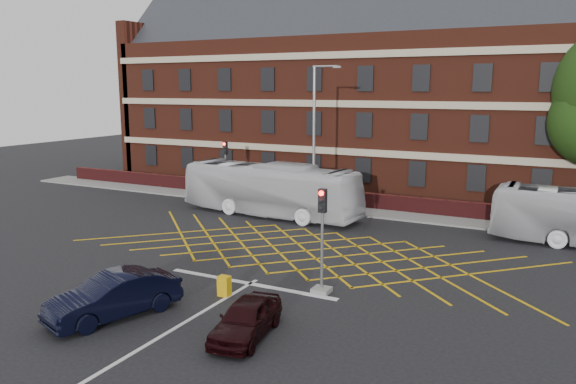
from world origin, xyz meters
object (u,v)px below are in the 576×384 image
at_px(bus_left, 270,189).
at_px(traffic_light_near, 322,251).
at_px(direction_signs, 211,177).
at_px(utility_cabinet, 224,286).
at_px(car_maroon, 246,318).
at_px(street_lamp, 315,166).
at_px(traffic_light_far, 226,176).
at_px(car_navy, 114,296).

relative_size(bus_left, traffic_light_near, 2.87).
bearing_deg(direction_signs, utility_cabinet, -53.71).
xyz_separation_m(car_maroon, direction_signs, (-15.46, 20.12, 0.74)).
xyz_separation_m(car_maroon, utility_cabinet, (-2.72, 2.77, -0.23)).
height_order(traffic_light_near, street_lamp, street_lamp).
distance_m(bus_left, direction_signs, 8.42).
distance_m(street_lamp, direction_signs, 10.82).
relative_size(traffic_light_far, utility_cabinet, 5.24).
bearing_deg(car_navy, bus_left, 118.59).
height_order(traffic_light_near, direction_signs, traffic_light_near).
distance_m(car_navy, street_lamp, 17.93).
distance_m(bus_left, traffic_light_near, 14.20).
distance_m(car_maroon, utility_cabinet, 3.89).
distance_m(car_navy, car_maroon, 5.16).
relative_size(car_navy, utility_cabinet, 5.89).
height_order(bus_left, car_navy, bus_left).
bearing_deg(direction_signs, street_lamp, -17.26).
xyz_separation_m(street_lamp, direction_signs, (-10.16, 3.16, -1.94)).
xyz_separation_m(bus_left, utility_cabinet, (5.33, -13.37, -1.30)).
distance_m(traffic_light_near, street_lamp, 13.54).
bearing_deg(car_maroon, bus_left, 107.98).
bearing_deg(street_lamp, traffic_light_far, 163.96).
height_order(traffic_light_far, street_lamp, street_lamp).
xyz_separation_m(bus_left, car_navy, (2.96, -16.93, -0.91)).
bearing_deg(traffic_light_far, utility_cabinet, -56.74).
relative_size(street_lamp, utility_cabinet, 11.64).
relative_size(bus_left, utility_cabinet, 15.02).
height_order(bus_left, traffic_light_far, traffic_light_far).
xyz_separation_m(street_lamp, utility_cabinet, (2.58, -14.19, -2.91)).
relative_size(bus_left, direction_signs, 5.57).
distance_m(traffic_light_near, traffic_light_far, 20.26).
bearing_deg(traffic_light_near, car_maroon, -96.74).
distance_m(bus_left, traffic_light_far, 6.40).
height_order(car_navy, utility_cabinet, car_navy).
relative_size(car_maroon, traffic_light_far, 0.87).
bearing_deg(car_maroon, traffic_light_near, 74.73).
bearing_deg(traffic_light_near, traffic_light_far, 134.38).
height_order(traffic_light_near, traffic_light_far, same).
height_order(car_maroon, direction_signs, direction_signs).
bearing_deg(bus_left, car_navy, -164.81).
relative_size(car_navy, car_maroon, 1.29).
bearing_deg(car_navy, traffic_light_far, 131.56).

